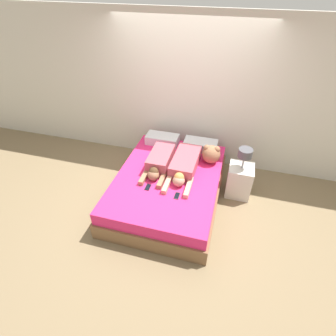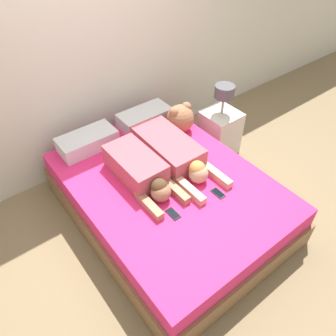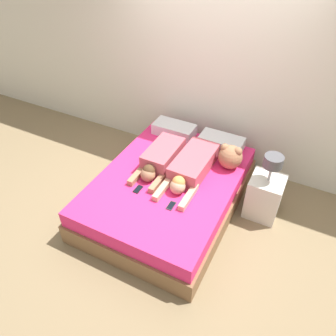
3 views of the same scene
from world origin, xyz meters
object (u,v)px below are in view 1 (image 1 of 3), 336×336
(person_right, at_px, (184,165))
(cell_phone_right, at_px, (177,196))
(person_left, at_px, (159,162))
(nightstand, at_px, (240,179))
(plush_toy, at_px, (211,154))
(pillow_head_right, at_px, (200,145))
(bed, at_px, (168,187))
(cell_phone_left, at_px, (148,187))
(pillow_head_left, at_px, (162,139))

(person_right, relative_size, cell_phone_right, 8.16)
(person_left, relative_size, nightstand, 1.00)
(plush_toy, bearing_deg, pillow_head_right, 124.36)
(person_right, bearing_deg, cell_phone_right, -86.81)
(person_right, distance_m, nightstand, 0.95)
(bed, height_order, nightstand, nightstand)
(cell_phone_left, distance_m, nightstand, 1.53)
(pillow_head_right, xyz_separation_m, cell_phone_left, (-0.56, -1.22, -0.07))
(pillow_head_left, distance_m, plush_toy, 0.99)
(bed, xyz_separation_m, cell_phone_right, (0.24, -0.40, 0.25))
(pillow_head_right, height_order, person_left, person_left)
(person_right, distance_m, cell_phone_right, 0.61)
(pillow_head_right, bearing_deg, plush_toy, -55.64)
(bed, distance_m, plush_toy, 0.89)
(nightstand, bearing_deg, pillow_head_right, 148.68)
(cell_phone_right, bearing_deg, person_left, 127.62)
(person_right, relative_size, cell_phone_left, 8.16)
(nightstand, bearing_deg, person_left, -168.44)
(person_left, distance_m, nightstand, 1.34)
(bed, relative_size, plush_toy, 6.91)
(pillow_head_right, relative_size, cell_phone_left, 4.35)
(person_right, xyz_separation_m, cell_phone_left, (-0.42, -0.54, -0.10))
(person_right, relative_size, nightstand, 1.23)
(plush_toy, bearing_deg, bed, -137.09)
(bed, xyz_separation_m, pillow_head_left, (-0.35, 0.88, 0.32))
(person_right, xyz_separation_m, nightstand, (0.88, 0.22, -0.26))
(pillow_head_left, relative_size, person_right, 0.53)
(bed, xyz_separation_m, cell_phone_left, (-0.21, -0.34, 0.25))
(pillow_head_right, distance_m, nightstand, 0.90)
(pillow_head_left, bearing_deg, plush_toy, -19.84)
(person_right, bearing_deg, person_left, -174.56)
(cell_phone_left, bearing_deg, person_right, 51.96)
(pillow_head_right, xyz_separation_m, cell_phone_right, (-0.11, -1.28, -0.07))
(bed, height_order, plush_toy, plush_toy)
(bed, distance_m, nightstand, 1.18)
(cell_phone_left, relative_size, plush_toy, 0.43)
(cell_phone_right, distance_m, nightstand, 1.20)
(person_right, height_order, cell_phone_left, person_right)
(bed, bearing_deg, person_left, 139.77)
(person_right, bearing_deg, nightstand, 14.26)
(person_left, bearing_deg, person_right, 5.44)
(bed, xyz_separation_m, nightstand, (1.10, 0.42, 0.08))
(person_left, bearing_deg, pillow_head_left, 102.70)
(person_left, xyz_separation_m, cell_phone_left, (-0.02, -0.50, -0.10))
(cell_phone_right, bearing_deg, person_right, 93.19)
(bed, xyz_separation_m, plush_toy, (0.58, 0.54, 0.40))
(person_right, distance_m, cell_phone_left, 0.70)
(bed, relative_size, cell_phone_left, 16.20)
(person_left, bearing_deg, pillow_head_right, 52.92)
(pillow_head_right, relative_size, person_left, 0.65)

